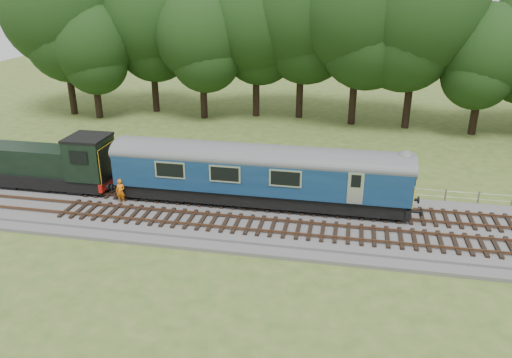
# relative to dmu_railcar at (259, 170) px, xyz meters

# --- Properties ---
(ground) EXTENTS (120.00, 120.00, 0.00)m
(ground) POSITION_rel_dmu_railcar_xyz_m (5.57, -1.40, -2.61)
(ground) COLOR #3F5D22
(ground) RESTS_ON ground
(ballast) EXTENTS (70.00, 7.00, 0.35)m
(ballast) POSITION_rel_dmu_railcar_xyz_m (5.57, -1.40, -2.43)
(ballast) COLOR #4C4C4F
(ballast) RESTS_ON ground
(track_north) EXTENTS (67.20, 2.40, 0.21)m
(track_north) POSITION_rel_dmu_railcar_xyz_m (5.57, -0.00, -2.19)
(track_north) COLOR black
(track_north) RESTS_ON ballast
(track_south) EXTENTS (67.20, 2.40, 0.21)m
(track_south) POSITION_rel_dmu_railcar_xyz_m (5.57, -3.00, -2.19)
(track_south) COLOR black
(track_south) RESTS_ON ballast
(fence) EXTENTS (64.00, 0.12, 1.00)m
(fence) POSITION_rel_dmu_railcar_xyz_m (5.57, 3.10, -2.61)
(fence) COLOR #6B6054
(fence) RESTS_ON ground
(tree_line) EXTENTS (70.00, 8.00, 18.00)m
(tree_line) POSITION_rel_dmu_railcar_xyz_m (5.57, 20.60, -2.61)
(tree_line) COLOR black
(tree_line) RESTS_ON ground
(dmu_railcar) EXTENTS (18.05, 2.86, 3.88)m
(dmu_railcar) POSITION_rel_dmu_railcar_xyz_m (0.00, 0.00, 0.00)
(dmu_railcar) COLOR black
(dmu_railcar) RESTS_ON ground
(shunter_loco) EXTENTS (8.91, 2.60, 3.38)m
(shunter_loco) POSITION_rel_dmu_railcar_xyz_m (-13.93, 0.00, -0.63)
(shunter_loco) COLOR black
(shunter_loco) RESTS_ON ground
(worker) EXTENTS (0.58, 0.39, 1.57)m
(worker) POSITION_rel_dmu_railcar_xyz_m (-8.52, -1.53, -1.47)
(worker) COLOR orange
(worker) RESTS_ON ballast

